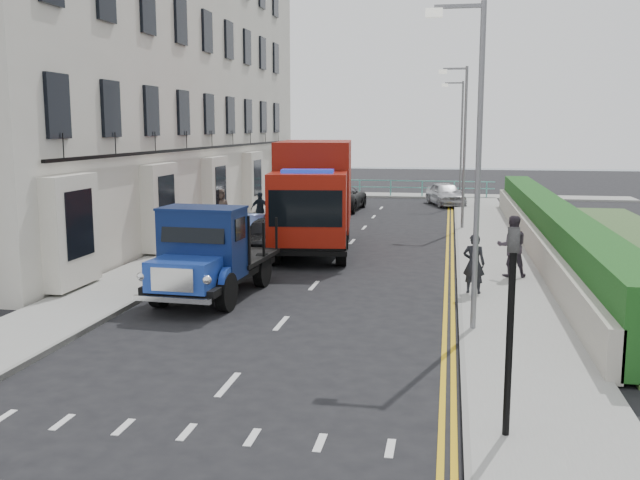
{
  "coord_description": "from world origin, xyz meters",
  "views": [
    {
      "loc": [
        3.72,
        -17.41,
        4.45
      ],
      "look_at": [
        0.27,
        1.51,
        1.4
      ],
      "focal_mm": 40.0,
      "sensor_mm": 36.0,
      "label": 1
    }
  ],
  "objects_px": {
    "bedford_lorry": "(206,259)",
    "pedestrian_east_near": "(474,264)",
    "lamp_mid": "(462,138)",
    "parked_car_front": "(267,236)",
    "red_lorry": "(314,193)",
    "lamp_far": "(459,135)",
    "lamp_near": "(473,149)"
  },
  "relations": [
    {
      "from": "lamp_mid",
      "to": "parked_car_front",
      "type": "relative_size",
      "value": 1.83
    },
    {
      "from": "bedford_lorry",
      "to": "parked_car_front",
      "type": "xyz_separation_m",
      "value": [
        -0.2,
        7.03,
        -0.46
      ]
    },
    {
      "from": "red_lorry",
      "to": "bedford_lorry",
      "type": "bearing_deg",
      "value": -105.87
    },
    {
      "from": "lamp_mid",
      "to": "pedestrian_east_near",
      "type": "bearing_deg",
      "value": -88.99
    },
    {
      "from": "lamp_near",
      "to": "lamp_far",
      "type": "distance_m",
      "value": 26.0
    },
    {
      "from": "lamp_far",
      "to": "parked_car_front",
      "type": "relative_size",
      "value": 1.83
    },
    {
      "from": "red_lorry",
      "to": "lamp_mid",
      "type": "bearing_deg",
      "value": 41.86
    },
    {
      "from": "lamp_mid",
      "to": "bedford_lorry",
      "type": "xyz_separation_m",
      "value": [
        -6.57,
        -14.27,
        -2.88
      ]
    },
    {
      "from": "red_lorry",
      "to": "parked_car_front",
      "type": "xyz_separation_m",
      "value": [
        -1.47,
        -1.14,
        -1.45
      ]
    },
    {
      "from": "parked_car_front",
      "to": "pedestrian_east_near",
      "type": "xyz_separation_m",
      "value": [
        7.0,
        -5.39,
        0.26
      ]
    },
    {
      "from": "pedestrian_east_near",
      "to": "lamp_far",
      "type": "bearing_deg",
      "value": -80.25
    },
    {
      "from": "lamp_near",
      "to": "bedford_lorry",
      "type": "xyz_separation_m",
      "value": [
        -6.57,
        1.73,
        -2.88
      ]
    },
    {
      "from": "lamp_far",
      "to": "pedestrian_east_near",
      "type": "relative_size",
      "value": 4.43
    },
    {
      "from": "bedford_lorry",
      "to": "pedestrian_east_near",
      "type": "relative_size",
      "value": 3.31
    },
    {
      "from": "lamp_mid",
      "to": "pedestrian_east_near",
      "type": "distance_m",
      "value": 12.99
    },
    {
      "from": "lamp_mid",
      "to": "lamp_far",
      "type": "height_order",
      "value": "same"
    },
    {
      "from": "lamp_mid",
      "to": "pedestrian_east_near",
      "type": "height_order",
      "value": "lamp_mid"
    },
    {
      "from": "bedford_lorry",
      "to": "red_lorry",
      "type": "bearing_deg",
      "value": 84.39
    },
    {
      "from": "lamp_far",
      "to": "pedestrian_east_near",
      "type": "xyz_separation_m",
      "value": [
        0.22,
        -22.62,
        -3.09
      ]
    },
    {
      "from": "lamp_mid",
      "to": "bedford_lorry",
      "type": "relative_size",
      "value": 1.34
    },
    {
      "from": "lamp_near",
      "to": "lamp_mid",
      "type": "height_order",
      "value": "same"
    },
    {
      "from": "parked_car_front",
      "to": "lamp_near",
      "type": "bearing_deg",
      "value": -55.4
    },
    {
      "from": "lamp_far",
      "to": "red_lorry",
      "type": "distance_m",
      "value": 17.05
    },
    {
      "from": "lamp_mid",
      "to": "parked_car_front",
      "type": "xyz_separation_m",
      "value": [
        -6.78,
        -7.23,
        -3.34
      ]
    },
    {
      "from": "lamp_far",
      "to": "bedford_lorry",
      "type": "xyz_separation_m",
      "value": [
        -6.57,
        -24.27,
        -2.88
      ]
    },
    {
      "from": "lamp_far",
      "to": "bedford_lorry",
      "type": "relative_size",
      "value": 1.34
    },
    {
      "from": "parked_car_front",
      "to": "bedford_lorry",
      "type": "bearing_deg",
      "value": -91.44
    },
    {
      "from": "lamp_far",
      "to": "lamp_near",
      "type": "bearing_deg",
      "value": -90.0
    },
    {
      "from": "bedford_lorry",
      "to": "lamp_far",
      "type": "bearing_deg",
      "value": 78.04
    },
    {
      "from": "lamp_near",
      "to": "bedford_lorry",
      "type": "relative_size",
      "value": 1.34
    },
    {
      "from": "parked_car_front",
      "to": "pedestrian_east_near",
      "type": "height_order",
      "value": "pedestrian_east_near"
    },
    {
      "from": "lamp_near",
      "to": "lamp_mid",
      "type": "relative_size",
      "value": 1.0
    }
  ]
}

